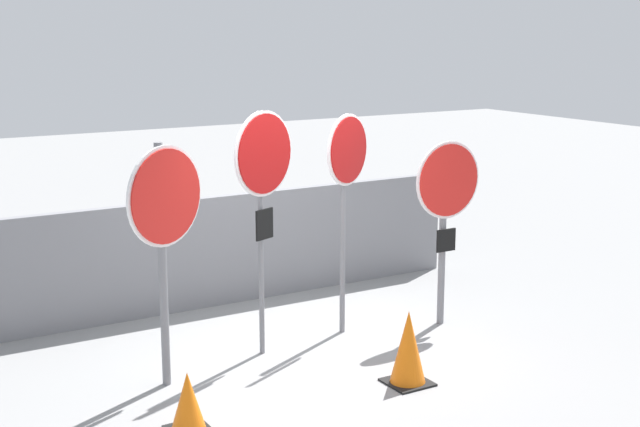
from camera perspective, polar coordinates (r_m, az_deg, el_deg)
ground_plane at (r=9.46m, az=-0.71°, el=-8.53°), size 40.00×40.00×0.00m
fence_back at (r=10.82m, az=-5.62°, el=-2.26°), size 6.18×0.12×1.33m
stop_sign_0 at (r=8.14m, az=-9.90°, el=-0.13°), size 0.85×0.41×2.29m
stop_sign_1 at (r=8.79m, az=-3.63°, el=2.73°), size 0.79×0.36×2.50m
stop_sign_2 at (r=9.44m, az=1.73°, el=2.85°), size 0.69×0.36×2.41m
stop_sign_3 at (r=9.86m, az=8.11°, el=1.04°), size 0.86×0.14×2.09m
traffic_cone_0 at (r=8.47m, az=5.67°, el=-8.55°), size 0.40×0.40×0.72m
traffic_cone_1 at (r=7.61m, az=-8.45°, el=-11.86°), size 0.35×0.35×0.52m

